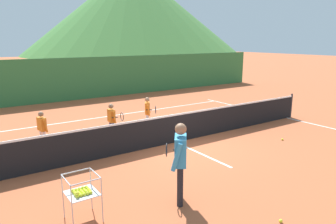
# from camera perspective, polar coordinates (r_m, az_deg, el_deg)

# --- Properties ---
(ground_plane) EXTENTS (120.00, 120.00, 0.00)m
(ground_plane) POSITION_cam_1_polar(r_m,az_deg,el_deg) (10.62, 1.39, -5.48)
(ground_plane) COLOR #B25633
(line_baseline_far) EXTENTS (11.97, 0.08, 0.01)m
(line_baseline_far) POSITION_cam_1_polar(r_m,az_deg,el_deg) (14.53, -9.36, -0.56)
(line_baseline_far) COLOR white
(line_baseline_far) RESTS_ON ground
(line_sideline_east) EXTENTS (0.08, 10.44, 0.01)m
(line_sideline_east) POSITION_cam_1_polar(r_m,az_deg,el_deg) (14.79, 20.63, -0.99)
(line_sideline_east) COLOR white
(line_sideline_east) RESTS_ON ground
(line_service_center) EXTENTS (0.08, 5.21, 0.01)m
(line_service_center) POSITION_cam_1_polar(r_m,az_deg,el_deg) (10.62, 1.39, -5.46)
(line_service_center) COLOR white
(line_service_center) RESTS_ON ground
(tennis_net) EXTENTS (12.52, 0.08, 1.05)m
(tennis_net) POSITION_cam_1_polar(r_m,az_deg,el_deg) (10.48, 1.40, -2.89)
(tennis_net) COLOR #333338
(tennis_net) RESTS_ON ground
(instructor) EXTENTS (0.60, 0.83, 1.73)m
(instructor) POSITION_cam_1_polar(r_m,az_deg,el_deg) (6.54, 2.18, -7.89)
(instructor) COLOR black
(instructor) RESTS_ON ground
(student_0) EXTENTS (0.25, 0.49, 1.20)m
(student_0) POSITION_cam_1_polar(r_m,az_deg,el_deg) (10.57, -21.77, -2.45)
(student_0) COLOR silver
(student_0) RESTS_ON ground
(student_1) EXTENTS (0.41, 0.63, 1.25)m
(student_1) POSITION_cam_1_polar(r_m,az_deg,el_deg) (10.90, -10.08, -1.09)
(student_1) COLOR navy
(student_1) RESTS_ON ground
(student_2) EXTENTS (0.41, 0.69, 1.25)m
(student_2) POSITION_cam_1_polar(r_m,az_deg,el_deg) (11.92, -3.68, 0.31)
(student_2) COLOR silver
(student_2) RESTS_ON ground
(ball_cart) EXTENTS (0.58, 0.58, 0.90)m
(ball_cart) POSITION_cam_1_polar(r_m,az_deg,el_deg) (6.31, -15.30, -13.72)
(ball_cart) COLOR #B7B7BC
(ball_cart) RESTS_ON ground
(tennis_ball_1) EXTENTS (0.07, 0.07, 0.07)m
(tennis_ball_1) POSITION_cam_1_polar(r_m,az_deg,el_deg) (11.49, 19.94, -4.66)
(tennis_ball_1) COLOR yellow
(tennis_ball_1) RESTS_ON ground
(tennis_ball_2) EXTENTS (0.07, 0.07, 0.07)m
(tennis_ball_2) POSITION_cam_1_polar(r_m,az_deg,el_deg) (6.63, 19.66, -18.01)
(tennis_ball_2) COLOR yellow
(tennis_ball_2) RESTS_ON ground
(windscreen_fence) EXTENTS (26.33, 0.08, 2.38)m
(windscreen_fence) POSITION_cam_1_polar(r_m,az_deg,el_deg) (18.62, -15.62, 5.82)
(windscreen_fence) COLOR #33753D
(windscreen_fence) RESTS_ON ground
(hill_0) EXTENTS (47.73, 47.73, 19.00)m
(hill_0) POSITION_cam_1_polar(r_m,az_deg,el_deg) (73.84, -6.48, 17.70)
(hill_0) COLOR #427A38
(hill_0) RESTS_ON ground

